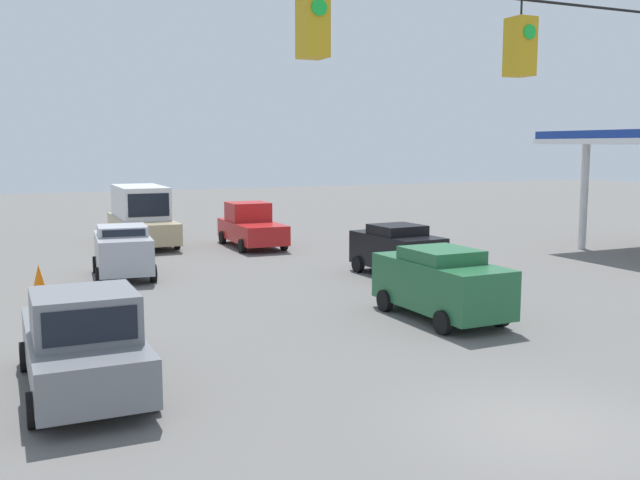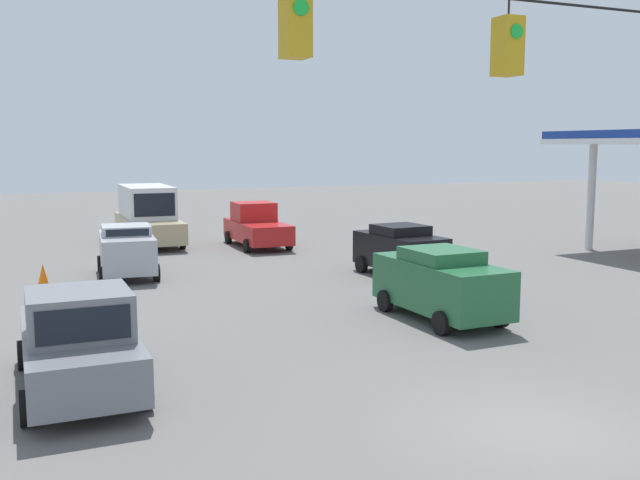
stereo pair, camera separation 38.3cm
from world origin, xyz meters
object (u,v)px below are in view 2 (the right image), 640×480
at_px(sedan_silver_withflow_far, 127,250).
at_px(traffic_cone_second, 61,348).
at_px(sedan_green_crossing_near, 440,283).
at_px(traffic_cone_fifth, 43,274).
at_px(overhead_signal_span, 591,151).
at_px(traffic_cone_fourth, 41,292).
at_px(traffic_cone_nearest, 67,398).
at_px(traffic_cone_third, 56,314).
at_px(sedan_black_oncoming_far, 400,249).
at_px(box_truck_tan_withflow_deep, 148,215).
at_px(pickup_truck_red_oncoming_deep, 257,226).
at_px(pickup_truck_grey_parked_shoulder, 78,342).

distance_m(sedan_silver_withflow_far, traffic_cone_second, 10.95).
distance_m(sedan_green_crossing_near, traffic_cone_second, 10.12).
bearing_deg(traffic_cone_fifth, traffic_cone_second, 89.74).
bearing_deg(sedan_green_crossing_near, overhead_signal_span, 71.30).
xyz_separation_m(traffic_cone_second, traffic_cone_fourth, (0.15, -6.83, 0.00)).
bearing_deg(traffic_cone_nearest, sedan_silver_withflow_far, -102.74).
bearing_deg(traffic_cone_fourth, traffic_cone_third, 94.50).
bearing_deg(sedan_black_oncoming_far, traffic_cone_second, 27.97).
bearing_deg(traffic_cone_third, box_truck_tan_withflow_deep, -108.22).
xyz_separation_m(pickup_truck_red_oncoming_deep, traffic_cone_third, (9.91, 12.76, -0.60)).
bearing_deg(box_truck_tan_withflow_deep, traffic_cone_third, 71.78).
xyz_separation_m(sedan_silver_withflow_far, traffic_cone_fifth, (2.96, 0.41, -0.64)).
bearing_deg(traffic_cone_nearest, box_truck_tan_withflow_deep, -103.52).
distance_m(pickup_truck_grey_parked_shoulder, traffic_cone_fifth, 12.00).
xyz_separation_m(box_truck_tan_withflow_deep, pickup_truck_red_oncoming_deep, (-4.64, 3.26, -0.45)).
bearing_deg(box_truck_tan_withflow_deep, sedan_green_crossing_near, 103.72).
bearing_deg(overhead_signal_span, sedan_black_oncoming_far, -109.44).
bearing_deg(traffic_cone_fourth, pickup_truck_red_oncoming_deep, -137.14).
relative_size(sedan_green_crossing_near, traffic_cone_second, 6.07).
relative_size(box_truck_tan_withflow_deep, traffic_cone_nearest, 10.05).
relative_size(box_truck_tan_withflow_deep, pickup_truck_grey_parked_shoulder, 1.41).
bearing_deg(pickup_truck_red_oncoming_deep, traffic_cone_second, 58.37).
xyz_separation_m(pickup_truck_grey_parked_shoulder, pickup_truck_red_oncoming_deep, (-9.79, -18.16, -0.00)).
bearing_deg(traffic_cone_fifth, traffic_cone_fourth, 86.49).
distance_m(overhead_signal_span, sedan_green_crossing_near, 9.55).
bearing_deg(traffic_cone_nearest, traffic_cone_fifth, -90.72).
relative_size(pickup_truck_red_oncoming_deep, traffic_cone_nearest, 6.88).
height_order(pickup_truck_red_oncoming_deep, traffic_cone_third, pickup_truck_red_oncoming_deep).
height_order(overhead_signal_span, sedan_green_crossing_near, overhead_signal_span).
xyz_separation_m(overhead_signal_span, traffic_cone_fifth, (7.23, -18.19, -4.41)).
relative_size(box_truck_tan_withflow_deep, traffic_cone_fifth, 10.05).
distance_m(sedan_green_crossing_near, traffic_cone_fourth, 12.21).
relative_size(sedan_green_crossing_near, traffic_cone_third, 6.07).
distance_m(traffic_cone_nearest, traffic_cone_fourth, 10.18).
relative_size(traffic_cone_second, traffic_cone_fifth, 1.00).
relative_size(sedan_black_oncoming_far, traffic_cone_fifth, 5.33).
xyz_separation_m(traffic_cone_nearest, traffic_cone_fourth, (0.03, -10.18, 0.00)).
distance_m(pickup_truck_grey_parked_shoulder, traffic_cone_second, 2.00).
relative_size(traffic_cone_fourth, traffic_cone_fifth, 1.00).
relative_size(pickup_truck_grey_parked_shoulder, traffic_cone_nearest, 7.15).
distance_m(overhead_signal_span, sedan_black_oncoming_far, 16.06).
xyz_separation_m(traffic_cone_nearest, traffic_cone_third, (-0.23, -6.86, 0.00)).
distance_m(sedan_silver_withflow_far, pickup_truck_red_oncoming_deep, 9.07).
bearing_deg(sedan_black_oncoming_far, pickup_truck_grey_parked_shoulder, 34.82).
distance_m(sedan_black_oncoming_far, pickup_truck_red_oncoming_deep, 9.95).
distance_m(pickup_truck_red_oncoming_deep, traffic_cone_second, 19.11).
relative_size(sedan_green_crossing_near, traffic_cone_nearest, 6.07).
xyz_separation_m(overhead_signal_span, box_truck_tan_withflow_deep, (1.89, -27.62, -3.36)).
xyz_separation_m(pickup_truck_grey_parked_shoulder, traffic_cone_second, (0.23, -1.89, -0.60)).
relative_size(overhead_signal_span, sedan_silver_withflow_far, 4.58).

